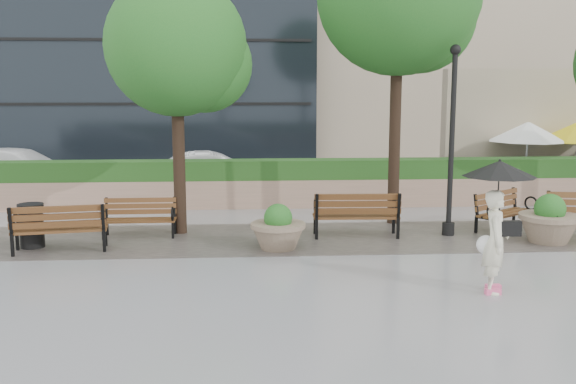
{
  "coord_description": "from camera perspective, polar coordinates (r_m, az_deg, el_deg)",
  "views": [
    {
      "loc": [
        -2.1,
        -11.14,
        3.36
      ],
      "look_at": [
        -1.19,
        2.78,
        1.1
      ],
      "focal_mm": 40.0,
      "sensor_mm": 36.0,
      "label": 1
    }
  ],
  "objects": [
    {
      "name": "bench_1",
      "position": [
        15.02,
        -13.05,
        -2.95
      ],
      "size": [
        1.64,
        0.66,
        0.87
      ],
      "rotation": [
        0.0,
        0.0,
        0.01
      ],
      "color": "#573A19",
      "rests_on": "ground"
    },
    {
      "name": "planter_left",
      "position": [
        13.53,
        -0.88,
        -3.53
      ],
      "size": [
        1.16,
        1.16,
        0.97
      ],
      "color": "#7F6B56",
      "rests_on": "ground"
    },
    {
      "name": "patio_umb_white",
      "position": [
        21.75,
        20.54,
        5.0
      ],
      "size": [
        2.5,
        2.5,
        2.3
      ],
      "color": "black",
      "rests_on": "ground"
    },
    {
      "name": "bench_2",
      "position": [
        14.73,
        6.06,
        -2.81
      ],
      "size": [
        1.97,
        0.84,
        1.04
      ],
      "rotation": [
        0.0,
        0.0,
        3.1
      ],
      "color": "#573A19",
      "rests_on": "ground"
    },
    {
      "name": "lamppost",
      "position": [
        15.02,
        14.31,
        3.38
      ],
      "size": [
        0.28,
        0.28,
        4.32
      ],
      "color": "black",
      "rests_on": "ground"
    },
    {
      "name": "pedestrian",
      "position": [
        11.07,
        18.07,
        -1.8
      ],
      "size": [
        1.19,
        1.19,
        2.19
      ],
      "rotation": [
        0.0,
        0.0,
        1.18
      ],
      "color": "beige",
      "rests_on": "ground"
    },
    {
      "name": "bench_3",
      "position": [
        16.19,
        18.67,
        -2.29
      ],
      "size": [
        1.77,
        1.54,
        0.92
      ],
      "rotation": [
        0.0,
        0.0,
        0.63
      ],
      "color": "#573A19",
      "rests_on": "ground"
    },
    {
      "name": "bench_0",
      "position": [
        14.15,
        -19.59,
        -3.83
      ],
      "size": [
        1.97,
        1.03,
        1.01
      ],
      "rotation": [
        0.0,
        0.0,
        3.3
      ],
      "color": "#573A19",
      "rests_on": "ground"
    },
    {
      "name": "car_left",
      "position": [
        22.76,
        -22.79,
        1.79
      ],
      "size": [
        5.11,
        2.61,
        1.42
      ],
      "primitive_type": "imported",
      "rotation": [
        0.0,
        0.0,
        1.44
      ],
      "color": "white",
      "rests_on": "ground"
    },
    {
      "name": "cobble_strip",
      "position": [
        14.68,
        4.58,
        -4.04
      ],
      "size": [
        28.0,
        3.2,
        0.01
      ],
      "primitive_type": "cube",
      "color": "#383330",
      "rests_on": "ground"
    },
    {
      "name": "car_right",
      "position": [
        21.62,
        -6.74,
        1.88
      ],
      "size": [
        3.95,
        1.73,
        1.26
      ],
      "primitive_type": "imported",
      "rotation": [
        0.0,
        0.0,
        1.68
      ],
      "color": "white",
      "rests_on": "ground"
    },
    {
      "name": "asphalt_street",
      "position": [
        22.49,
        1.65,
        0.61
      ],
      "size": [
        40.0,
        7.0,
        0.0
      ],
      "primitive_type": "cube",
      "color": "black",
      "rests_on": "ground"
    },
    {
      "name": "hedge_wall",
      "position": [
        18.46,
        2.82,
        0.79
      ],
      "size": [
        24.0,
        0.8,
        1.35
      ],
      "color": "tan",
      "rests_on": "ground"
    },
    {
      "name": "planter_right",
      "position": [
        15.21,
        22.18,
        -2.62
      ],
      "size": [
        1.3,
        1.3,
        1.09
      ],
      "color": "#7F6B56",
      "rests_on": "ground"
    },
    {
      "name": "tree_0",
      "position": [
        15.01,
        -9.3,
        12.25
      ],
      "size": [
        3.3,
        3.17,
        5.89
      ],
      "color": "black",
      "rests_on": "ground"
    },
    {
      "name": "trash_bin",
      "position": [
        14.68,
        -21.83,
        -2.9
      ],
      "size": [
        0.54,
        0.54,
        0.9
      ],
      "primitive_type": "cylinder",
      "color": "black",
      "rests_on": "ground"
    },
    {
      "name": "ground",
      "position": [
        11.82,
        6.69,
        -7.37
      ],
      "size": [
        100.0,
        100.0,
        0.0
      ],
      "primitive_type": "plane",
      "color": "gray",
      "rests_on": "ground"
    }
  ]
}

